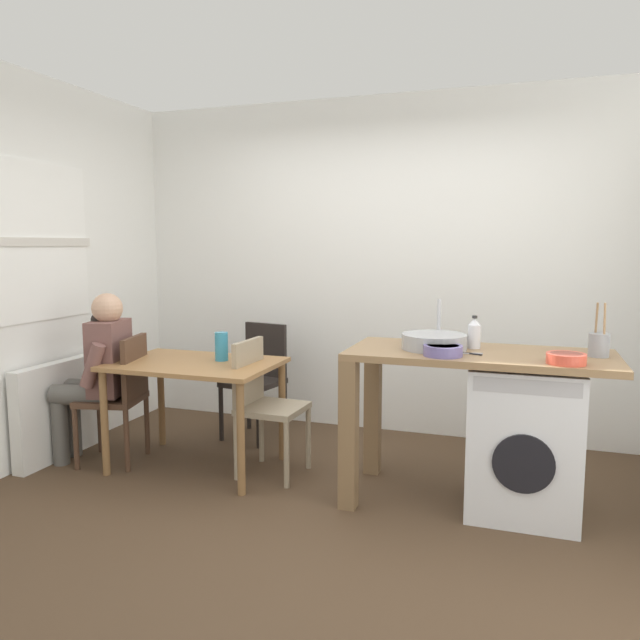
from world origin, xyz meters
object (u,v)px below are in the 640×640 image
(chair_person_seat, at_px, (121,392))
(utensil_crock, at_px, (599,344))
(seated_person, at_px, (98,368))
(chair_opposite, at_px, (263,399))
(dining_table, at_px, (195,376))
(mixing_bowl, at_px, (443,350))
(vase, at_px, (221,346))
(bottle_tall_green, at_px, (474,334))
(colander, at_px, (566,358))
(washing_machine, at_px, (524,439))
(chair_spare_by_wall, at_px, (258,373))

(chair_person_seat, distance_m, utensil_crock, 3.09)
(seated_person, bearing_deg, chair_opposite, -94.96)
(dining_table, relative_size, mixing_bowl, 5.07)
(mixing_bowl, xyz_separation_m, vase, (-1.54, 0.30, -0.12))
(bottle_tall_green, bearing_deg, colander, -33.76)
(dining_table, height_order, chair_opposite, chair_opposite)
(chair_opposite, height_order, vase, vase)
(chair_person_seat, distance_m, bottle_tall_green, 2.44)
(dining_table, height_order, washing_machine, washing_machine)
(mixing_bowl, bearing_deg, bottle_tall_green, 65.45)
(bottle_tall_green, bearing_deg, washing_machine, -20.09)
(washing_machine, xyz_separation_m, colander, (0.19, -0.22, 0.52))
(chair_opposite, xyz_separation_m, colander, (1.85, -0.27, 0.44))
(dining_table, relative_size, chair_person_seat, 1.22)
(chair_opposite, bearing_deg, dining_table, -81.01)
(chair_opposite, height_order, colander, colander)
(washing_machine, xyz_separation_m, mixing_bowl, (-0.45, -0.20, 0.52))
(bottle_tall_green, bearing_deg, chair_spare_by_wall, 158.84)
(dining_table, relative_size, colander, 5.50)
(dining_table, distance_m, seated_person, 0.71)
(dining_table, xyz_separation_m, chair_spare_by_wall, (0.11, 0.77, -0.14))
(mixing_bowl, bearing_deg, colander, -1.81)
(chair_opposite, relative_size, chair_spare_by_wall, 1.00)
(chair_spare_by_wall, relative_size, utensil_crock, 3.00)
(chair_person_seat, height_order, seated_person, seated_person)
(dining_table, distance_m, chair_person_seat, 0.57)
(chair_opposite, relative_size, bottle_tall_green, 4.61)
(washing_machine, distance_m, utensil_crock, 0.67)
(dining_table, relative_size, washing_machine, 1.28)
(utensil_crock, bearing_deg, vase, 178.77)
(chair_opposite, height_order, bottle_tall_green, bottle_tall_green)
(utensil_crock, relative_size, vase, 1.52)
(chair_person_seat, height_order, washing_machine, chair_person_seat)
(chair_opposite, height_order, utensil_crock, utensil_crock)
(chair_person_seat, xyz_separation_m, bottle_tall_green, (2.38, 0.19, 0.50))
(colander, bearing_deg, chair_spare_by_wall, 155.78)
(mixing_bowl, bearing_deg, chair_person_seat, 176.99)
(chair_spare_by_wall, distance_m, mixing_bowl, 1.90)
(chair_opposite, relative_size, mixing_bowl, 4.15)
(seated_person, relative_size, bottle_tall_green, 6.15)
(seated_person, height_order, colander, seated_person)
(washing_machine, relative_size, colander, 4.30)
(chair_opposite, xyz_separation_m, washing_machine, (1.66, -0.06, -0.08))
(seated_person, height_order, bottle_tall_green, seated_person)
(seated_person, xyz_separation_m, utensil_crock, (3.21, 0.17, 0.32))
(seated_person, xyz_separation_m, vase, (0.85, 0.22, 0.17))
(chair_spare_by_wall, relative_size, washing_machine, 1.05)
(chair_opposite, distance_m, vase, 0.47)
(utensil_crock, bearing_deg, seated_person, -176.97)
(seated_person, height_order, utensil_crock, utensil_crock)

